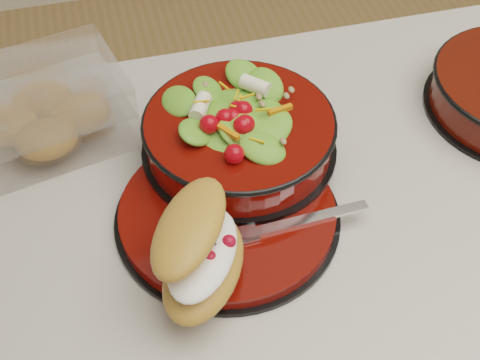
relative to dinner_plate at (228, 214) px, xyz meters
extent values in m
cube|color=beige|center=(0.24, -0.05, -0.03)|extent=(1.24, 0.74, 0.04)
cylinder|color=black|center=(0.00, 0.00, -0.01)|extent=(0.26, 0.26, 0.01)
cylinder|color=#600803|center=(0.00, 0.00, 0.00)|extent=(0.24, 0.24, 0.01)
torus|color=black|center=(0.01, -0.01, 0.01)|extent=(0.14, 0.14, 0.01)
cylinder|color=black|center=(0.04, 0.09, 0.01)|extent=(0.23, 0.23, 0.01)
cylinder|color=#600803|center=(0.04, 0.09, 0.04)|extent=(0.22, 0.22, 0.04)
torus|color=black|center=(0.04, 0.09, 0.06)|extent=(0.23, 0.23, 0.01)
ellipsoid|color=#4A7821|center=(0.04, 0.09, 0.05)|extent=(0.19, 0.19, 0.08)
sphere|color=red|center=(0.08, 0.09, 0.10)|extent=(0.02, 0.02, 0.02)
sphere|color=red|center=(0.07, 0.12, 0.10)|extent=(0.02, 0.02, 0.02)
sphere|color=red|center=(0.04, 0.13, 0.10)|extent=(0.02, 0.02, 0.02)
sphere|color=red|center=(0.00, 0.12, 0.10)|extent=(0.02, 0.02, 0.02)
sphere|color=red|center=(-0.01, 0.09, 0.10)|extent=(0.02, 0.02, 0.02)
sphere|color=red|center=(0.00, 0.05, 0.10)|extent=(0.02, 0.02, 0.02)
sphere|color=red|center=(0.04, 0.04, 0.10)|extent=(0.02, 0.02, 0.02)
sphere|color=red|center=(0.07, 0.05, 0.10)|extent=(0.02, 0.02, 0.02)
cylinder|color=silver|center=(0.07, 0.13, 0.09)|extent=(0.04, 0.04, 0.02)
cylinder|color=silver|center=(-0.01, 0.11, 0.09)|extent=(0.04, 0.03, 0.02)
cube|color=orange|center=(0.01, 0.06, 0.10)|extent=(0.03, 0.03, 0.01)
cube|color=orange|center=(0.08, 0.08, 0.10)|extent=(0.03, 0.02, 0.01)
ellipsoid|color=#BC8539|center=(-0.05, -0.08, 0.03)|extent=(0.13, 0.16, 0.04)
ellipsoid|color=white|center=(-0.05, -0.08, 0.05)|extent=(0.11, 0.13, 0.02)
ellipsoid|color=#BC8539|center=(-0.05, -0.07, 0.08)|extent=(0.12, 0.15, 0.03)
sphere|color=red|center=(-0.07, -0.08, 0.06)|extent=(0.01, 0.01, 0.01)
sphere|color=red|center=(-0.04, -0.09, 0.06)|extent=(0.01, 0.01, 0.01)
sphere|color=red|center=(-0.02, -0.08, 0.06)|extent=(0.01, 0.01, 0.01)
sphere|color=#191947|center=(-0.05, -0.08, 0.06)|extent=(0.01, 0.01, 0.01)
sphere|color=#191947|center=(-0.03, -0.08, 0.06)|extent=(0.01, 0.01, 0.01)
sphere|color=#191947|center=(-0.05, -0.09, 0.06)|extent=(0.01, 0.01, 0.01)
cube|color=silver|center=(0.08, -0.04, 0.01)|extent=(0.13, 0.02, 0.00)
cube|color=silver|center=(0.00, -0.04, 0.01)|extent=(0.04, 0.02, 0.00)
cube|color=white|center=(-0.19, 0.19, 0.01)|extent=(0.23, 0.19, 0.05)
cube|color=white|center=(-0.19, 0.19, 0.06)|extent=(0.23, 0.19, 0.04)
ellipsoid|color=#BC8539|center=(-0.23, 0.19, 0.02)|extent=(0.08, 0.06, 0.04)
ellipsoid|color=#BC8539|center=(-0.14, 0.19, 0.02)|extent=(0.08, 0.06, 0.04)
ellipsoid|color=#BC8539|center=(-0.19, 0.23, 0.02)|extent=(0.08, 0.06, 0.04)
ellipsoid|color=#BC8539|center=(-0.19, 0.15, 0.02)|extent=(0.08, 0.06, 0.04)
camera|label=1|loc=(-0.11, -0.47, 0.58)|focal=50.00mm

